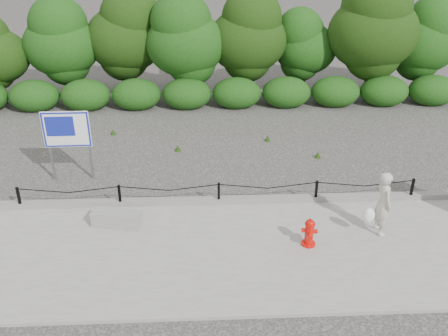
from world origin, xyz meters
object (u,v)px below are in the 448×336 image
pedestrian (382,204)px  advertising_sign (67,133)px  fire_hydrant (309,233)px  concrete_block (117,219)px

pedestrian → advertising_sign: bearing=61.9°
fire_hydrant → advertising_sign: advertising_sign is taller
fire_hydrant → concrete_block: bearing=179.1°
pedestrian → fire_hydrant: bearing=97.9°
advertising_sign → pedestrian: bearing=-22.8°
concrete_block → advertising_sign: (-1.63, 2.56, 1.18)m
concrete_block → advertising_sign: bearing=122.5°
concrete_block → advertising_sign: advertising_sign is taller
fire_hydrant → concrete_block: size_ratio=0.59×
pedestrian → advertising_sign: size_ratio=0.75×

